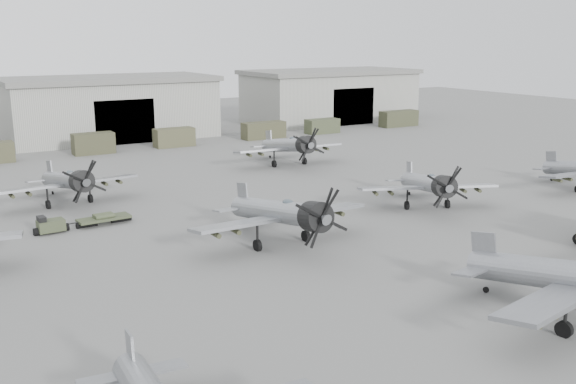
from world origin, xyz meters
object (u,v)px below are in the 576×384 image
aircraft_far_0 (68,181)px  aircraft_mid_1 (283,213)px  tug_trailer (72,223)px  aircraft_far_1 (290,146)px  aircraft_mid_2 (429,184)px

aircraft_far_0 → aircraft_mid_1: bearing=-66.9°
aircraft_far_0 → tug_trailer: size_ratio=1.72×
tug_trailer → aircraft_far_1: bearing=21.4°
tug_trailer → aircraft_mid_2: bearing=-22.8°
aircraft_far_1 → tug_trailer: size_ratio=1.82×
aircraft_far_0 → aircraft_far_1: bearing=6.9°
aircraft_mid_2 → tug_trailer: bearing=-175.2°
aircraft_mid_2 → tug_trailer: size_ratio=1.65×
aircraft_mid_2 → aircraft_far_1: bearing=114.5°
aircraft_mid_1 → aircraft_mid_2: (15.49, 2.30, -0.24)m
aircraft_mid_1 → aircraft_far_0: bearing=117.0°
aircraft_mid_1 → aircraft_mid_2: aircraft_mid_1 is taller
aircraft_mid_1 → aircraft_far_0: aircraft_mid_1 is taller
aircraft_mid_1 → tug_trailer: bearing=133.8°
aircraft_mid_1 → tug_trailer: aircraft_mid_1 is taller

